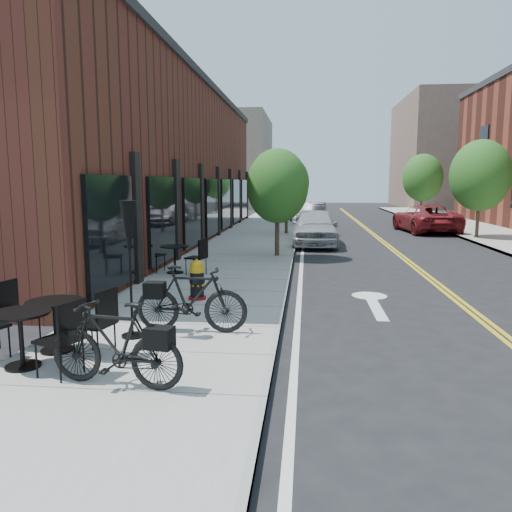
{
  "coord_description": "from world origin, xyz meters",
  "views": [
    {
      "loc": [
        0.45,
        -8.82,
        2.74
      ],
      "look_at": [
        -0.74,
        2.87,
        1.0
      ],
      "focal_mm": 35.0,
      "sensor_mm": 36.0,
      "label": 1
    }
  ],
  "objects": [
    {
      "name": "fire_hydrant",
      "position": [
        -1.99,
        2.02,
        0.55
      ],
      "size": [
        0.51,
        0.51,
        0.92
      ],
      "rotation": [
        0.0,
        0.0,
        0.34
      ],
      "color": "maroon",
      "rests_on": "sidewalk_near"
    },
    {
      "name": "bicycle_left",
      "position": [
        -1.97,
        -2.88,
        0.69
      ],
      "size": [
        1.94,
        0.82,
        1.13
      ],
      "primitive_type": "imported",
      "rotation": [
        0.0,
        0.0,
        -1.73
      ],
      "color": "black",
      "rests_on": "sidewalk_near"
    },
    {
      "name": "tree_near_d",
      "position": [
        -0.6,
        33.0,
        2.79
      ],
      "size": [
        2.4,
        2.4,
        4.11
      ],
      "color": "#382B1E",
      "rests_on": "sidewalk_near"
    },
    {
      "name": "bistro_set_b",
      "position": [
        -3.42,
        -1.66,
        0.65
      ],
      "size": [
        2.01,
        1.02,
        1.06
      ],
      "rotation": [
        0.0,
        0.0,
        -0.24
      ],
      "color": "black",
      "rests_on": "sidewalk_near"
    },
    {
      "name": "sidewalk_near",
      "position": [
        -2.0,
        10.0,
        0.06
      ],
      "size": [
        4.0,
        70.0,
        0.12
      ],
      "primitive_type": "cube",
      "color": "#9E9B93",
      "rests_on": "ground"
    },
    {
      "name": "bistro_set_a",
      "position": [
        -3.56,
        -2.37,
        0.65
      ],
      "size": [
        2.01,
        1.09,
        1.06
      ],
      "rotation": [
        0.0,
        0.0,
        -0.32
      ],
      "color": "black",
      "rests_on": "sidewalk_near"
    },
    {
      "name": "tree_far_c",
      "position": [
        8.6,
        28.0,
        3.06
      ],
      "size": [
        2.8,
        2.8,
        4.62
      ],
      "color": "#382B1E",
      "rests_on": "sidewalk_far"
    },
    {
      "name": "parked_car_c",
      "position": [
        0.86,
        25.39,
        0.65
      ],
      "size": [
        2.32,
        4.66,
        1.3
      ],
      "primitive_type": "imported",
      "rotation": [
        0.0,
        0.0,
        -0.11
      ],
      "color": "#A6A7AB",
      "rests_on": "ground"
    },
    {
      "name": "bg_building_right",
      "position": [
        16.0,
        50.0,
        6.0
      ],
      "size": [
        10.0,
        16.0,
        12.0
      ],
      "primitive_type": "cube",
      "color": "brown",
      "rests_on": "ground"
    },
    {
      "name": "tree_far_b",
      "position": [
        8.6,
        16.0,
        3.06
      ],
      "size": [
        2.8,
        2.8,
        4.62
      ],
      "color": "#382B1E",
      "rests_on": "sidewalk_far"
    },
    {
      "name": "tree_near_a",
      "position": [
        -0.6,
        9.0,
        2.6
      ],
      "size": [
        2.2,
        2.2,
        3.81
      ],
      "color": "#382B1E",
      "rests_on": "sidewalk_near"
    },
    {
      "name": "parked_car_a",
      "position": [
        0.8,
        13.01,
        0.81
      ],
      "size": [
        1.93,
        4.76,
        1.62
      ],
      "primitive_type": "imported",
      "rotation": [
        0.0,
        0.0,
        0.0
      ],
      "color": "#A4A7AC",
      "rests_on": "ground"
    },
    {
      "name": "patio_umbrella",
      "position": [
        -2.49,
        -0.83,
        1.79
      ],
      "size": [
        0.38,
        0.38,
        2.32
      ],
      "color": "black",
      "rests_on": "sidewalk_near"
    },
    {
      "name": "parked_car_far",
      "position": [
        6.96,
        19.5,
        0.76
      ],
      "size": [
        3.08,
        5.7,
        1.52
      ],
      "primitive_type": "imported",
      "rotation": [
        0.0,
        0.0,
        3.25
      ],
      "color": "maroon",
      "rests_on": "ground"
    },
    {
      "name": "tree_near_b",
      "position": [
        -0.6,
        17.0,
        2.71
      ],
      "size": [
        2.3,
        2.3,
        3.98
      ],
      "color": "#382B1E",
      "rests_on": "sidewalk_near"
    },
    {
      "name": "ground",
      "position": [
        0.0,
        0.0,
        0.0
      ],
      "size": [
        120.0,
        120.0,
        0.0
      ],
      "primitive_type": "plane",
      "color": "black",
      "rests_on": "ground"
    },
    {
      "name": "tree_near_c",
      "position": [
        -0.6,
        25.0,
        2.53
      ],
      "size": [
        2.1,
        2.1,
        3.67
      ],
      "color": "#382B1E",
      "rests_on": "sidewalk_near"
    },
    {
      "name": "bg_building_left",
      "position": [
        -8.0,
        48.0,
        5.0
      ],
      "size": [
        8.0,
        14.0,
        10.0
      ],
      "primitive_type": "cube",
      "color": "#726656",
      "rests_on": "ground"
    },
    {
      "name": "bicycle_right",
      "position": [
        -1.54,
        -0.45,
        0.72
      ],
      "size": [
        1.99,
        0.57,
        1.19
      ],
      "primitive_type": "imported",
      "rotation": [
        0.0,
        0.0,
        1.56
      ],
      "color": "black",
      "rests_on": "sidewalk_near"
    },
    {
      "name": "bistro_set_c",
      "position": [
        -3.35,
        5.18,
        0.64
      ],
      "size": [
        1.97,
        1.06,
        1.04
      ],
      "rotation": [
        0.0,
        0.0,
        -0.32
      ],
      "color": "black",
      "rests_on": "sidewalk_near"
    },
    {
      "name": "building_near",
      "position": [
        -6.5,
        14.0,
        3.5
      ],
      "size": [
        5.0,
        28.0,
        7.0
      ],
      "primitive_type": "cube",
      "color": "#4E2719",
      "rests_on": "ground"
    },
    {
      "name": "parked_car_b",
      "position": [
        0.8,
        22.63,
        0.75
      ],
      "size": [
        1.91,
        4.67,
        1.5
      ],
      "primitive_type": "imported",
      "rotation": [
        0.0,
        0.0,
        -0.07
      ],
      "color": "black",
      "rests_on": "ground"
    }
  ]
}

